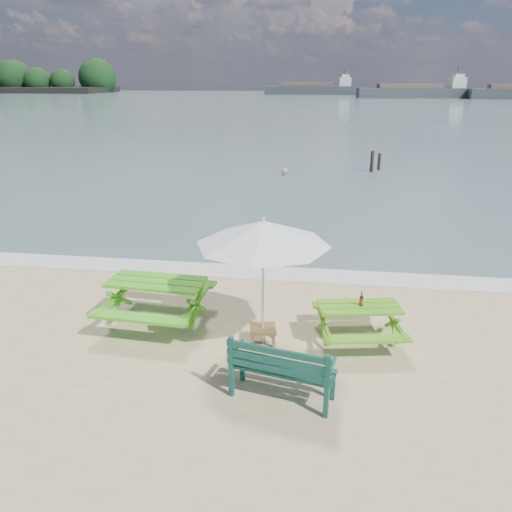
# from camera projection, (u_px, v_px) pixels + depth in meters

# --- Properties ---
(sea) EXTENTS (300.00, 300.00, 0.00)m
(sea) POSITION_uv_depth(u_px,v_px,m) (326.00, 104.00, 86.73)
(sea) COLOR slate
(sea) RESTS_ON ground
(foam_strip) EXTENTS (22.00, 0.90, 0.01)m
(foam_strip) POSITION_uv_depth(u_px,v_px,m) (284.00, 274.00, 11.86)
(foam_strip) COLOR silver
(foam_strip) RESTS_ON ground
(picnic_table_left) EXTENTS (1.90, 2.09, 0.85)m
(picnic_table_left) POSITION_uv_depth(u_px,v_px,m) (157.00, 302.00, 9.42)
(picnic_table_left) COLOR #47B01A
(picnic_table_left) RESTS_ON ground
(picnic_table_right) EXTENTS (1.68, 1.80, 0.67)m
(picnic_table_right) POSITION_uv_depth(u_px,v_px,m) (358.00, 324.00, 8.77)
(picnic_table_right) COLOR #4F9C17
(picnic_table_right) RESTS_ON ground
(park_bench) EXTENTS (1.58, 0.82, 0.93)m
(park_bench) POSITION_uv_depth(u_px,v_px,m) (282.00, 380.00, 7.21)
(park_bench) COLOR #0E3C32
(park_bench) RESTS_ON ground
(side_table) EXTENTS (0.52, 0.52, 0.29)m
(side_table) POSITION_uv_depth(u_px,v_px,m) (263.00, 335.00, 8.75)
(side_table) COLOR brown
(side_table) RESTS_ON ground
(patio_umbrella) EXTENTS (2.61, 2.61, 2.23)m
(patio_umbrella) POSITION_uv_depth(u_px,v_px,m) (263.00, 233.00, 8.12)
(patio_umbrella) COLOR silver
(patio_umbrella) RESTS_ON ground
(beer_bottle) EXTENTS (0.07, 0.07, 0.27)m
(beer_bottle) POSITION_uv_depth(u_px,v_px,m) (361.00, 301.00, 8.63)
(beer_bottle) COLOR brown
(beer_bottle) RESTS_ON picnic_table_right
(swimmer) EXTENTS (0.69, 0.57, 1.63)m
(swimmer) POSITION_uv_depth(u_px,v_px,m) (284.00, 185.00, 23.92)
(swimmer) COLOR tan
(swimmer) RESTS_ON ground
(mooring_pilings) EXTENTS (0.56, 0.76, 1.22)m
(mooring_pilings) POSITION_uv_depth(u_px,v_px,m) (375.00, 163.00, 24.69)
(mooring_pilings) COLOR black
(mooring_pilings) RESTS_ON ground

